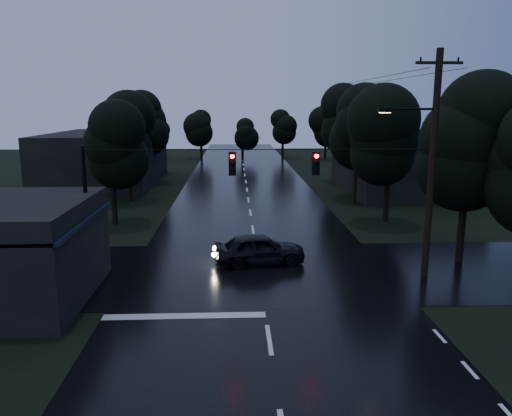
{
  "coord_description": "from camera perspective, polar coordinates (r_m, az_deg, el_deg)",
  "views": [
    {
      "loc": [
        -1.09,
        -10.3,
        7.65
      ],
      "look_at": [
        -0.07,
        13.73,
        2.69
      ],
      "focal_mm": 35.0,
      "sensor_mm": 36.0,
      "label": 1
    }
  ],
  "objects": [
    {
      "name": "cross_street",
      "position": [
        23.6,
        0.35,
        -7.26
      ],
      "size": [
        60.0,
        9.0,
        0.02
      ],
      "primitive_type": "cube",
      "color": "black",
      "rests_on": "ground"
    },
    {
      "name": "tree_right_c",
      "position": [
        51.57,
        10.38,
        10.04
      ],
      "size": [
        4.76,
        4.76,
        10.03
      ],
      "color": "black",
      "rests_on": "ground"
    },
    {
      "name": "tree_corner_near",
      "position": [
        25.86,
        23.15,
        7.05
      ],
      "size": [
        4.48,
        4.48,
        9.44
      ],
      "color": "black",
      "rests_on": "ground"
    },
    {
      "name": "main_road",
      "position": [
        41.04,
        -0.87,
        0.9
      ],
      "size": [
        12.0,
        120.0,
        0.02
      ],
      "primitive_type": "cube",
      "color": "black",
      "rests_on": "ground"
    },
    {
      "name": "car",
      "position": [
        24.52,
        0.43,
        -4.69
      ],
      "size": [
        4.63,
        2.37,
        1.51
      ],
      "primitive_type": "imported",
      "rotation": [
        0.0,
        0.0,
        1.71
      ],
      "color": "black",
      "rests_on": "ground"
    },
    {
      "name": "tree_right_a",
      "position": [
        33.9,
        15.03,
        7.82
      ],
      "size": [
        4.2,
        4.2,
        8.85
      ],
      "color": "black",
      "rests_on": "ground"
    },
    {
      "name": "utility_pole_main",
      "position": [
        23.06,
        19.29,
        5.04
      ],
      "size": [
        3.5,
        0.3,
        10.0
      ],
      "color": "black",
      "rests_on": "ground"
    },
    {
      "name": "building_far_left",
      "position": [
        52.19,
        -16.82,
        5.49
      ],
      "size": [
        10.0,
        16.0,
        5.0
      ],
      "primitive_type": "cube",
      "color": "black",
      "rests_on": "ground"
    },
    {
      "name": "span_signals",
      "position": [
        21.49,
        1.98,
        5.21
      ],
      "size": [
        15.0,
        0.37,
        1.12
      ],
      "color": "black",
      "rests_on": "ground"
    },
    {
      "name": "tree_left_a",
      "position": [
        33.34,
        -16.27,
        7.05
      ],
      "size": [
        3.92,
        3.92,
        8.26
      ],
      "color": "black",
      "rests_on": "ground"
    },
    {
      "name": "utility_pole_far",
      "position": [
        39.62,
        11.35,
        5.96
      ],
      "size": [
        2.0,
        0.3,
        7.5
      ],
      "color": "black",
      "rests_on": "ground"
    },
    {
      "name": "tree_right_b",
      "position": [
        41.73,
        12.57,
        9.1
      ],
      "size": [
        4.48,
        4.48,
        9.44
      ],
      "color": "black",
      "rests_on": "ground"
    },
    {
      "name": "tree_left_b",
      "position": [
        41.24,
        -14.5,
        8.46
      ],
      "size": [
        4.2,
        4.2,
        8.85
      ],
      "color": "black",
      "rests_on": "ground"
    },
    {
      "name": "anchor_pole_left",
      "position": [
        22.73,
        -18.76,
        -0.79
      ],
      "size": [
        0.18,
        0.18,
        6.0
      ],
      "primitive_type": "cylinder",
      "color": "black",
      "rests_on": "ground"
    },
    {
      "name": "tree_left_c",
      "position": [
        51.15,
        -12.87,
        9.51
      ],
      "size": [
        4.48,
        4.48,
        9.44
      ],
      "color": "black",
      "rests_on": "ground"
    },
    {
      "name": "building_far_right",
      "position": [
        47.12,
        16.32,
        4.54
      ],
      "size": [
        10.0,
        14.0,
        4.4
      ],
      "primitive_type": "cube",
      "color": "black",
      "rests_on": "ground"
    }
  ]
}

